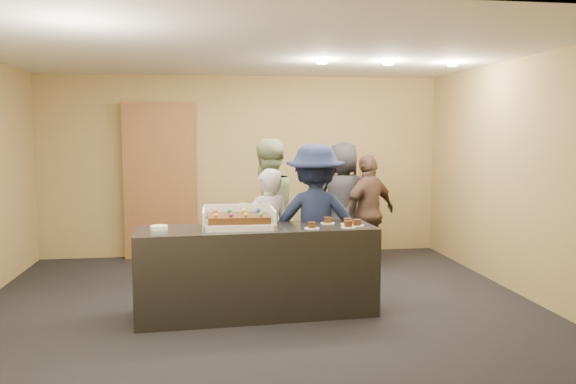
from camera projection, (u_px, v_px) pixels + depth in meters
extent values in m
plane|color=black|center=(258.00, 301.00, 6.18)|extent=(6.00, 6.00, 0.00)
plane|color=silver|center=(257.00, 52.00, 5.90)|extent=(6.00, 6.00, 0.00)
cube|color=#9A844A|center=(243.00, 166.00, 8.50)|extent=(6.00, 0.04, 2.70)
cube|color=#9A844A|center=(291.00, 211.00, 3.58)|extent=(6.00, 0.04, 2.70)
cube|color=#9A844A|center=(517.00, 176.00, 6.46)|extent=(0.04, 5.00, 2.70)
cube|color=black|center=(257.00, 271.00, 5.71)|extent=(2.44, 0.83, 0.90)
cube|color=brown|center=(160.00, 181.00, 8.27)|extent=(1.04, 0.15, 2.29)
cube|color=white|center=(239.00, 225.00, 5.63)|extent=(0.69, 0.48, 0.06)
cube|color=white|center=(204.00, 219.00, 5.58)|extent=(0.02, 0.48, 0.19)
cube|color=white|center=(273.00, 218.00, 5.67)|extent=(0.02, 0.48, 0.19)
cube|color=white|center=(237.00, 214.00, 5.86)|extent=(0.69, 0.02, 0.21)
cube|color=#3B210D|center=(239.00, 218.00, 5.63)|extent=(0.61, 0.42, 0.07)
sphere|color=#DF451A|center=(215.00, 211.00, 5.73)|extent=(0.05, 0.05, 0.05)
sphere|color=#178C34|center=(230.00, 211.00, 5.75)|extent=(0.05, 0.05, 0.05)
sphere|color=yellow|center=(244.00, 211.00, 5.77)|extent=(0.05, 0.05, 0.05)
sphere|color=blue|center=(258.00, 210.00, 5.79)|extent=(0.05, 0.05, 0.05)
sphere|color=orange|center=(216.00, 215.00, 5.44)|extent=(0.05, 0.05, 0.05)
sphere|color=purple|center=(231.00, 215.00, 5.46)|extent=(0.05, 0.05, 0.05)
sphere|color=gold|center=(246.00, 215.00, 5.48)|extent=(0.05, 0.05, 0.05)
sphere|color=green|center=(261.00, 214.00, 5.50)|extent=(0.05, 0.05, 0.05)
cylinder|color=white|center=(159.00, 228.00, 5.51)|extent=(0.17, 0.17, 0.04)
cylinder|color=white|center=(312.00, 228.00, 5.58)|extent=(0.15, 0.15, 0.01)
cube|color=#3B210D|center=(312.00, 225.00, 5.58)|extent=(0.07, 0.06, 0.06)
cylinder|color=white|center=(328.00, 223.00, 5.90)|extent=(0.15, 0.15, 0.01)
cube|color=#3B210D|center=(328.00, 220.00, 5.90)|extent=(0.07, 0.06, 0.06)
cylinder|color=white|center=(348.00, 227.00, 5.65)|extent=(0.15, 0.15, 0.01)
cube|color=#3B210D|center=(348.00, 224.00, 5.65)|extent=(0.07, 0.06, 0.06)
cylinder|color=white|center=(348.00, 224.00, 5.84)|extent=(0.15, 0.15, 0.01)
cube|color=#3B210D|center=(348.00, 221.00, 5.83)|extent=(0.07, 0.06, 0.06)
cylinder|color=white|center=(357.00, 226.00, 5.74)|extent=(0.15, 0.15, 0.01)
cube|color=#3B210D|center=(357.00, 222.00, 5.74)|extent=(0.07, 0.06, 0.06)
imported|color=#A9A8AE|center=(268.00, 235.00, 6.14)|extent=(0.63, 0.53, 1.47)
imported|color=#92A272|center=(267.00, 212.00, 6.83)|extent=(1.09, 1.03, 1.78)
imported|color=#151D3C|center=(315.00, 222.00, 6.20)|extent=(1.20, 0.79, 1.73)
imported|color=brown|center=(369.00, 212.00, 7.58)|extent=(0.98, 0.78, 1.56)
imported|color=#26262C|center=(343.00, 203.00, 7.93)|extent=(0.96, 0.76, 1.73)
cylinder|color=#FFEAC6|center=(322.00, 62.00, 6.51)|extent=(0.12, 0.12, 0.03)
cylinder|color=#FFEAC6|center=(388.00, 63.00, 6.62)|extent=(0.12, 0.12, 0.03)
cylinder|color=#FFEAC6|center=(452.00, 64.00, 6.73)|extent=(0.12, 0.12, 0.03)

